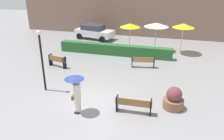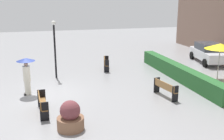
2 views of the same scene
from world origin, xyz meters
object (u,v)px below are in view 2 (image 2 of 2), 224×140
object	(u,v)px
bench_far_left	(106,63)
bench_back_row	(165,88)
planter_pot	(70,117)
patio_umbrella_yellow	(220,46)
pedestrian_with_umbrella	(26,71)
parked_car	(209,53)
lamp_post	(55,43)
bench_near_right	(42,103)

from	to	relation	value
bench_far_left	bench_back_row	bearing A→B (deg)	14.35
bench_far_left	planter_pot	world-z (taller)	planter_pot
planter_pot	patio_umbrella_yellow	bearing A→B (deg)	113.80
pedestrian_with_umbrella	parked_car	distance (m)	14.62
parked_car	planter_pot	bearing A→B (deg)	-54.37
pedestrian_with_umbrella	patio_umbrella_yellow	size ratio (longest dim) A/B	0.85
bench_back_row	lamp_post	bearing A→B (deg)	-134.63
planter_pot	parked_car	bearing A→B (deg)	125.63
parked_car	lamp_post	bearing A→B (deg)	-84.45
planter_pot	lamp_post	xyz separation A→B (m)	(-7.63, 0.01, 1.79)
bench_far_left	bench_near_right	world-z (taller)	bench_far_left
bench_back_row	parked_car	bearing A→B (deg)	132.51
pedestrian_with_umbrella	lamp_post	world-z (taller)	lamp_post
bench_back_row	pedestrian_with_umbrella	bearing A→B (deg)	-108.48
patio_umbrella_yellow	lamp_post	bearing A→B (deg)	-107.94
bench_far_left	pedestrian_with_umbrella	world-z (taller)	pedestrian_with_umbrella
pedestrian_with_umbrella	lamp_post	xyz separation A→B (m)	(-2.88, 1.74, 0.99)
planter_pot	patio_umbrella_yellow	xyz separation A→B (m)	(-4.40, 9.98, 1.67)
planter_pot	patio_umbrella_yellow	size ratio (longest dim) A/B	0.51
patio_umbrella_yellow	parked_car	xyz separation A→B (m)	(-4.42, 2.33, -1.37)
planter_pot	pedestrian_with_umbrella	bearing A→B (deg)	-160.07
bench_far_left	patio_umbrella_yellow	xyz separation A→B (m)	(4.36, 6.30, 1.66)
parked_car	bench_far_left	bearing A→B (deg)	-89.57
planter_pot	bench_near_right	bearing A→B (deg)	-151.64
bench_far_left	lamp_post	world-z (taller)	lamp_post
bench_far_left	patio_umbrella_yellow	world-z (taller)	patio_umbrella_yellow
bench_back_row	lamp_post	distance (m)	7.65
lamp_post	parked_car	distance (m)	12.45
lamp_post	bench_back_row	bearing A→B (deg)	45.37
bench_near_right	parked_car	xyz separation A→B (m)	(-6.88, 13.36, 0.31)
pedestrian_with_umbrella	patio_umbrella_yellow	distance (m)	11.74
pedestrian_with_umbrella	lamp_post	bearing A→B (deg)	148.83
bench_near_right	bench_back_row	bearing A→B (deg)	94.15
bench_back_row	pedestrian_with_umbrella	world-z (taller)	pedestrian_with_umbrella
bench_near_right	pedestrian_with_umbrella	xyz separation A→B (m)	(-2.81, -0.68, 0.81)
pedestrian_with_umbrella	lamp_post	distance (m)	3.50
bench_far_left	planter_pot	distance (m)	9.50
bench_near_right	planter_pot	distance (m)	2.21
bench_far_left	patio_umbrella_yellow	size ratio (longest dim) A/B	0.65
bench_far_left	bench_near_right	distance (m)	8.30
pedestrian_with_umbrella	planter_pot	xyz separation A→B (m)	(4.76, 1.72, -0.80)
bench_back_row	parked_car	distance (m)	9.51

